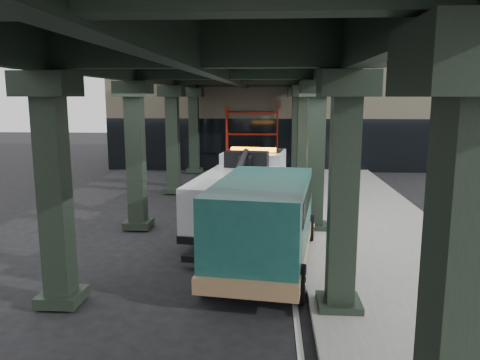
% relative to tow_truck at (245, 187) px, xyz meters
% --- Properties ---
extents(ground, '(90.00, 90.00, 0.00)m').
position_rel_tow_truck_xyz_m(ground, '(-0.22, -3.00, -1.31)').
color(ground, black).
rests_on(ground, ground).
extents(sidewalk, '(5.00, 40.00, 0.15)m').
position_rel_tow_truck_xyz_m(sidewalk, '(4.28, -1.00, -1.23)').
color(sidewalk, gray).
rests_on(sidewalk, ground).
extents(lane_stripe, '(0.12, 38.00, 0.01)m').
position_rel_tow_truck_xyz_m(lane_stripe, '(1.48, -1.00, -1.30)').
color(lane_stripe, silver).
rests_on(lane_stripe, ground).
extents(viaduct, '(7.40, 32.00, 6.40)m').
position_rel_tow_truck_xyz_m(viaduct, '(-0.62, -1.00, 4.15)').
color(viaduct, black).
rests_on(viaduct, ground).
extents(building, '(22.00, 10.00, 8.00)m').
position_rel_tow_truck_xyz_m(building, '(1.78, 17.00, 2.69)').
color(building, '#C6B793').
rests_on(building, ground).
extents(scaffolding, '(3.08, 0.88, 4.00)m').
position_rel_tow_truck_xyz_m(scaffolding, '(-0.22, 11.64, 0.80)').
color(scaffolding, '#B01A0E').
rests_on(scaffolding, ground).
extents(tow_truck, '(3.28, 8.40, 2.69)m').
position_rel_tow_truck_xyz_m(tow_truck, '(0.00, 0.00, 0.00)').
color(tow_truck, black).
rests_on(tow_truck, ground).
extents(towed_van, '(3.05, 6.24, 2.44)m').
position_rel_tow_truck_xyz_m(towed_van, '(0.77, -4.51, -0.00)').
color(towed_van, '#134540').
rests_on(towed_van, ground).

